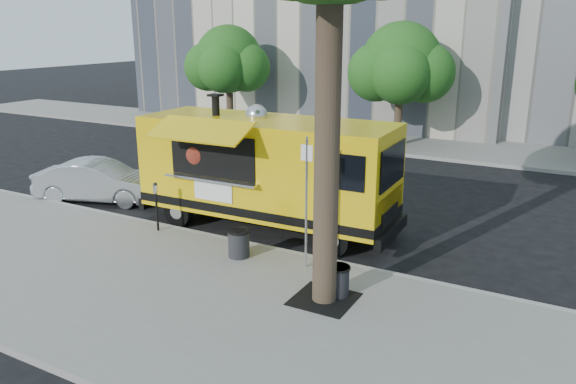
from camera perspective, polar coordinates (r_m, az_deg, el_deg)
name	(u,v)px	position (r m, az deg, el deg)	size (l,w,h in m)	color
ground	(280,239)	(14.90, -0.80, -4.80)	(120.00, 120.00, 0.00)	black
sidewalk	(184,298)	(11.86, -10.54, -10.55)	(60.00, 6.00, 0.15)	gray
curb	(262,248)	(14.13, -2.67, -5.71)	(60.00, 0.14, 0.16)	#999993
far_sidewalk	(423,145)	(27.00, 13.52, 4.65)	(60.00, 5.00, 0.15)	gray
tree_well	(324,299)	(11.48, 3.68, -10.80)	(1.20, 1.20, 0.02)	black
far_tree_a	(229,59)	(29.68, -6.06, 13.25)	(3.42, 3.42, 5.36)	#33261C
far_tree_b	(401,63)	(26.03, 11.43, 12.71)	(3.60, 3.60, 5.50)	#33261C
sign_post	(306,195)	(12.31, 1.88, -0.34)	(0.28, 0.06, 3.00)	silver
parking_meter	(156,201)	(15.22, -13.24, -0.87)	(0.11, 0.11, 1.33)	black
food_truck	(265,169)	(15.23, -2.31, 2.35)	(7.34, 3.53, 3.60)	yellow
sedan	(99,181)	(18.87, -18.61, 1.04)	(1.40, 4.02, 1.32)	#B0B3B8
trash_bin_left	(239,243)	(13.36, -5.02, -5.13)	(0.55, 0.55, 0.66)	#232326
trash_bin_right	(337,280)	(11.53, 5.04, -8.88)	(0.52, 0.52, 0.63)	black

